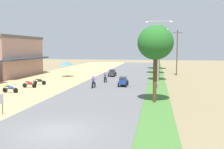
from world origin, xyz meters
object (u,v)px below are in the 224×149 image
(streetlamp_near, at_px, (158,50))
(car_sedan_charcoal, at_px, (112,73))
(median_tree_fourth, at_px, (158,45))
(parked_motorbike_second, at_px, (10,88))
(median_tree_second, at_px, (159,37))
(median_tree_third, at_px, (157,44))
(parked_motorbike_fourth, at_px, (40,81))
(streetlamp_far, at_px, (158,49))
(utility_pole_near, at_px, (177,52))
(motorbike_ahead_third, at_px, (105,77))
(car_sedan_blue, at_px, (123,81))
(motorbike_ahead_second, at_px, (93,81))
(streetlamp_mid, at_px, (158,49))
(median_tree_nearest, at_px, (155,43))
(vendor_umbrella, at_px, (66,63))
(parked_motorbike_third, at_px, (30,84))

(streetlamp_near, relative_size, car_sedan_charcoal, 3.55)
(median_tree_fourth, distance_m, car_sedan_charcoal, 19.49)
(parked_motorbike_second, bearing_deg, median_tree_second, 38.87)
(median_tree_second, bearing_deg, median_tree_third, 91.59)
(median_tree_third, xyz_separation_m, median_tree_fourth, (0.27, 10.93, -0.01))
(parked_motorbike_fourth, relative_size, streetlamp_far, 0.23)
(streetlamp_near, xyz_separation_m, utility_pole_near, (3.34, 15.91, -0.48))
(median_tree_second, height_order, motorbike_ahead_third, median_tree_second)
(car_sedan_blue, bearing_deg, median_tree_fourth, 81.20)
(streetlamp_far, height_order, motorbike_ahead_second, streetlamp_far)
(median_tree_second, relative_size, median_tree_third, 1.07)
(motorbike_ahead_second, bearing_deg, car_sedan_blue, 28.46)
(streetlamp_mid, bearing_deg, parked_motorbike_second, -132.58)
(streetlamp_far, relative_size, motorbike_ahead_second, 4.28)
(parked_motorbike_second, distance_m, streetlamp_mid, 23.48)
(utility_pole_near, height_order, car_sedan_blue, utility_pole_near)
(median_tree_nearest, distance_m, median_tree_fourth, 36.67)
(parked_motorbike_second, height_order, streetlamp_near, streetlamp_near)
(parked_motorbike_second, bearing_deg, streetlamp_near, 19.54)
(vendor_umbrella, bearing_deg, parked_motorbike_second, -92.19)
(car_sedan_blue, xyz_separation_m, motorbike_ahead_third, (-2.95, 3.20, 0.11))
(parked_motorbike_fourth, bearing_deg, motorbike_ahead_second, -8.96)
(parked_motorbike_fourth, bearing_deg, streetlamp_near, -2.05)
(median_tree_fourth, relative_size, streetlamp_far, 0.99)
(median_tree_third, distance_m, motorbike_ahead_second, 20.70)
(median_tree_nearest, relative_size, median_tree_fourth, 0.88)
(median_tree_fourth, height_order, motorbike_ahead_second, median_tree_fourth)
(parked_motorbike_third, bearing_deg, motorbike_ahead_third, 38.54)
(parked_motorbike_fourth, bearing_deg, median_tree_second, 23.20)
(car_sedan_blue, bearing_deg, parked_motorbike_third, -163.71)
(parked_motorbike_third, distance_m, median_tree_fourth, 34.97)
(parked_motorbike_fourth, distance_m, median_tree_nearest, 17.67)
(median_tree_fourth, distance_m, motorbike_ahead_third, 26.10)
(parked_motorbike_second, relative_size, median_tree_second, 0.22)
(parked_motorbike_second, bearing_deg, streetlamp_mid, 47.42)
(median_tree_fourth, xyz_separation_m, motorbike_ahead_third, (-7.26, -24.63, -4.69))
(car_sedan_blue, bearing_deg, motorbike_ahead_third, 132.73)
(median_tree_third, distance_m, median_tree_fourth, 10.93)
(streetlamp_near, distance_m, car_sedan_charcoal, 14.46)
(median_tree_third, height_order, motorbike_ahead_third, median_tree_third)
(streetlamp_far, bearing_deg, median_tree_third, -90.97)
(median_tree_second, distance_m, median_tree_third, 11.03)
(parked_motorbike_third, height_order, utility_pole_near, utility_pole_near)
(car_sedan_blue, xyz_separation_m, motorbike_ahead_second, (-3.39, -1.84, 0.11))
(motorbike_ahead_second, bearing_deg, motorbike_ahead_third, 85.04)
(car_sedan_blue, bearing_deg, car_sedan_charcoal, 107.13)
(utility_pole_near, relative_size, car_sedan_blue, 3.54)
(motorbike_ahead_third, bearing_deg, median_tree_fourth, 73.57)
(median_tree_fourth, relative_size, streetlamp_mid, 0.96)
(car_sedan_blue, bearing_deg, streetlamp_far, 82.26)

